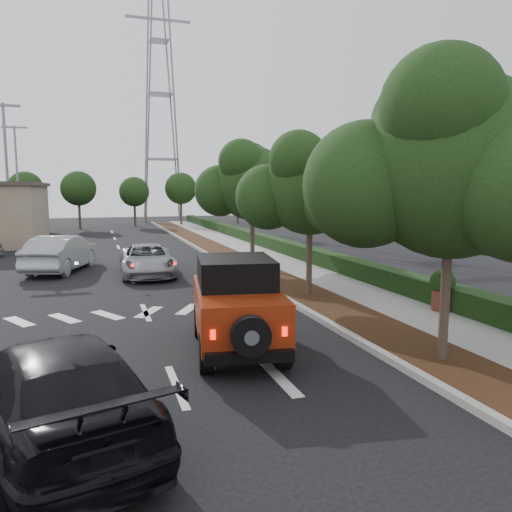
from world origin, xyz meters
name	(u,v)px	position (x,y,z in m)	size (l,w,h in m)	color
ground	(177,386)	(0.00, 0.00, 0.00)	(120.00, 120.00, 0.00)	black
curb	(238,271)	(4.60, 12.00, 0.07)	(0.20, 70.00, 0.15)	#9E9B93
planting_strip	(259,271)	(5.60, 12.00, 0.06)	(1.80, 70.00, 0.12)	black
sidewalk	(298,269)	(7.50, 12.00, 0.06)	(2.00, 70.00, 0.12)	gray
hedge	(326,260)	(8.90, 12.00, 0.40)	(0.80, 70.00, 0.80)	black
transmission_tower	(163,222)	(6.00, 48.00, 0.00)	(7.00, 4.00, 28.00)	slate
street_tree_near	(442,364)	(5.60, -0.50, 0.00)	(3.80, 3.80, 5.92)	black
street_tree_mid	(309,297)	(5.60, 6.50, 0.00)	(3.20, 3.20, 5.32)	black
street_tree_far	(252,269)	(5.60, 13.00, 0.00)	(3.40, 3.40, 5.62)	black
light_pole_a	(12,247)	(-6.50, 26.00, 0.00)	(2.00, 0.22, 9.00)	slate
light_pole_b	(21,232)	(-7.50, 38.00, 0.00)	(2.00, 0.22, 9.00)	slate
red_jeep	(236,303)	(1.70, 1.89, 1.08)	(2.39, 4.31, 2.13)	black
silver_suv_ahead	(147,260)	(0.73, 12.69, 0.67)	(2.23, 4.83, 1.34)	#929498
black_suv_oncoming	(56,389)	(-1.99, -1.41, 0.77)	(2.16, 5.30, 1.54)	black
silver_sedan_oncoming	(61,253)	(-2.86, 14.95, 0.83)	(1.75, 5.01, 1.65)	#9B9DA2
terracotta_planter	(443,285)	(8.40, 3.08, 0.87)	(0.74, 0.74, 1.30)	brown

